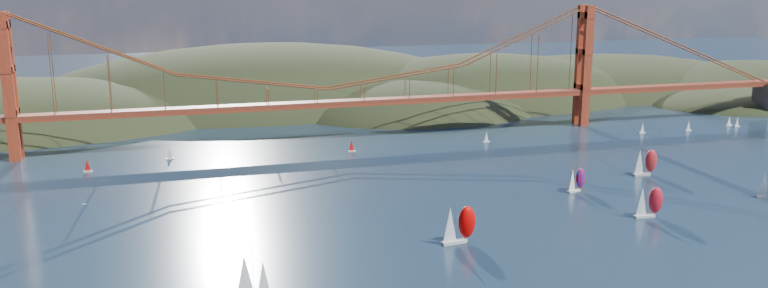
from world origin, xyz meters
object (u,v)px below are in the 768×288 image
racer_3 (645,162)px  racer_rwb (576,179)px  racer_1 (649,201)px  racer_0 (458,224)px  sloop_navy (250,280)px

racer_3 → racer_rwb: size_ratio=1.20×
racer_1 → racer_3: 48.84m
racer_0 → racer_rwb: (54.26, 33.70, -1.15)m
sloop_navy → racer_rwb: (109.88, 57.01, -1.77)m
racer_1 → racer_rwb: racer_1 is taller
racer_rwb → racer_3: bearing=-0.6°
sloop_navy → racer_3: size_ratio=1.28×
racer_0 → racer_1: 60.27m
sloop_navy → racer_1: (115.73, 27.75, -1.08)m
sloop_navy → racer_1: size_ratio=1.31×
sloop_navy → racer_rwb: sloop_navy is taller
racer_0 → racer_3: racer_0 is taller
racer_1 → sloop_navy: bearing=-165.1°
racer_1 → racer_rwb: 29.84m
racer_3 → racer_rwb: (-33.33, -11.11, -0.82)m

